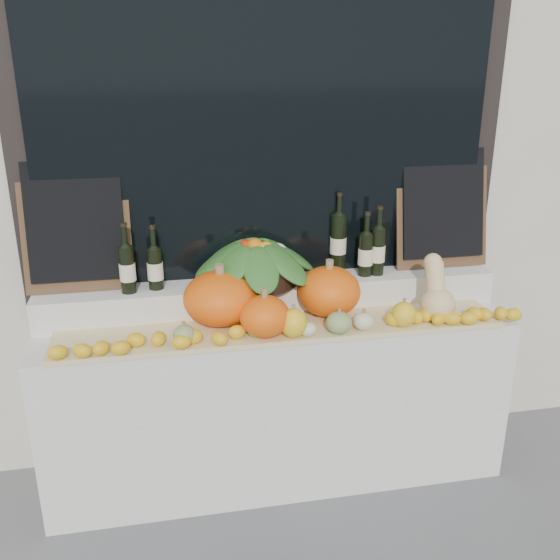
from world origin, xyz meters
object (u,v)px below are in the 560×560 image
(pumpkin_left, at_px, (221,298))
(wine_bottle_tall, at_px, (338,242))
(pumpkin_right, at_px, (329,291))
(produce_bowl, at_px, (255,261))
(butternut_squash, at_px, (437,294))

(pumpkin_left, relative_size, wine_bottle_tall, 0.86)
(pumpkin_right, xyz_separation_m, wine_bottle_tall, (0.11, 0.24, 0.17))
(produce_bowl, bearing_deg, pumpkin_right, -25.79)
(pumpkin_left, xyz_separation_m, wine_bottle_tall, (0.64, 0.24, 0.16))
(pumpkin_left, bearing_deg, wine_bottle_tall, 20.95)
(pumpkin_right, bearing_deg, produce_bowl, 154.21)
(pumpkin_left, bearing_deg, butternut_squash, -6.99)
(pumpkin_right, height_order, produce_bowl, produce_bowl)
(pumpkin_right, distance_m, wine_bottle_tall, 0.31)
(butternut_squash, bearing_deg, wine_bottle_tall, 136.57)
(pumpkin_right, height_order, butternut_squash, butternut_squash)
(wine_bottle_tall, bearing_deg, pumpkin_right, -114.71)
(pumpkin_left, relative_size, butternut_squash, 1.18)
(pumpkin_right, relative_size, butternut_squash, 1.02)
(pumpkin_left, relative_size, produce_bowl, 0.55)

